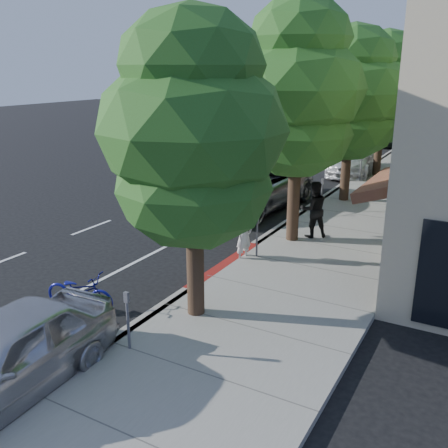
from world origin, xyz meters
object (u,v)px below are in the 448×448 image
Objects in this scene: cyclist at (244,235)px; pedestrian at (314,209)px; white_pickup at (353,159)px; near_car_a at (4,357)px; street_tree_1 at (298,92)px; street_tree_4 at (406,81)px; dark_sedan at (271,182)px; street_tree_2 at (351,95)px; street_tree_5 at (421,85)px; bicycle at (80,291)px; dark_suv_far at (389,136)px; street_tree_0 at (193,134)px; street_tree_3 at (384,89)px; silver_suv at (251,188)px.

pedestrian is (1.15, 2.84, 0.25)m from cyclist.
white_pickup is 1.18× the size of near_car_a.
street_tree_1 reaches higher than cyclist.
street_tree_4 is 1.62× the size of dark_sedan.
street_tree_2 is (0.00, 6.00, -0.36)m from street_tree_1.
bicycle is at bearing -94.98° from street_tree_5.
pedestrian is (1.90, 10.71, 0.32)m from near_car_a.
dark_sedan is at bearing -89.40° from pedestrian.
dark_sedan is 19.03m from dark_suv_far.
street_tree_1 is 11.02m from near_car_a.
street_tree_1 is 1.81× the size of dark_suv_far.
street_tree_0 is 3.82× the size of bicycle.
street_tree_3 is at bearing 90.00° from street_tree_1.
street_tree_0 is at bearing -90.00° from street_tree_3.
bicycle is at bearing -101.73° from street_tree_2.
pedestrian reaches higher than dark_suv_far.
silver_suv is at bearing -98.46° from street_tree_5.
street_tree_2 is 1.02× the size of street_tree_5.
street_tree_3 is at bearing 90.00° from street_tree_0.
street_tree_2 is 12.00m from street_tree_4.
street_tree_0 is 1.62× the size of dark_suv_far.
dark_sedan is (-3.03, 11.00, -3.53)m from street_tree_0.
white_pickup is at bearing -90.13° from dark_suv_far.
dark_sedan is (-3.03, -13.00, -4.06)m from street_tree_4.
street_tree_1 is 1.05× the size of street_tree_2.
bicycle is 0.33× the size of white_pickup.
street_tree_0 is 0.96× the size of street_tree_5.
street_tree_2 is at bearing -90.00° from street_tree_3.
silver_suv is 1.18× the size of white_pickup.
cyclist is at bearing -92.61° from street_tree_3.
pedestrian is at bearing -30.43° from silver_suv.
near_car_a is (-1.40, -10.11, -4.14)m from street_tree_1.
street_tree_4 reaches higher than street_tree_5.
street_tree_3 is 14.75m from cyclist.
street_tree_4 is 1.68× the size of near_car_a.
street_tree_3 is 22.48m from near_car_a.
street_tree_4 reaches higher than street_tree_0.
street_tree_2 is 6.00m from street_tree_3.
street_tree_3 is (0.00, 12.00, -0.33)m from street_tree_1.
street_tree_4 is at bearing 90.00° from street_tree_1.
dark_suv_far is (-1.91, 24.00, -4.19)m from street_tree_1.
street_tree_5 is at bearing 90.00° from street_tree_2.
street_tree_3 reaches higher than street_tree_0.
street_tree_0 is 24.01m from street_tree_4.
street_tree_5 is 1.68× the size of dark_suv_far.
dark_sedan is 1.03× the size of near_car_a.
street_tree_4 reaches higher than dark_suv_far.
cyclist is (-0.65, -8.25, -3.70)m from street_tree_2.
cyclist is at bearing 99.83° from street_tree_0.
street_tree_3 is 1.17× the size of silver_suv.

